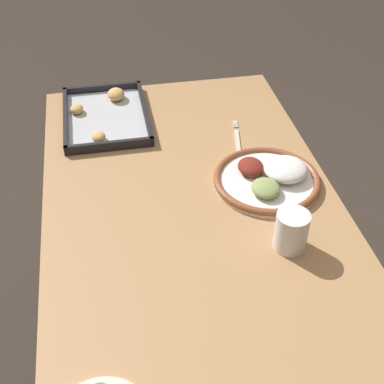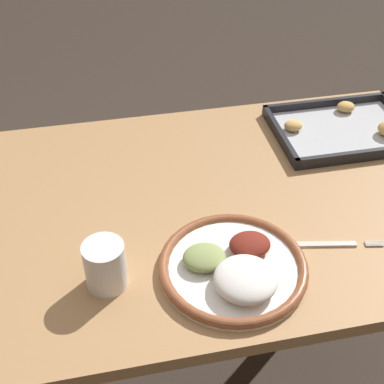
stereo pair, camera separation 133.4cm
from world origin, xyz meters
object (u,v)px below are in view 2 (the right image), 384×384
Objects in this scene: baking_tray at (346,129)px; drinking_cup at (105,265)px; dinner_plate at (234,267)px; fork at (322,244)px.

drinking_cup is (-0.63, -0.38, 0.04)m from baking_tray.
drinking_cup reaches higher than baking_tray.
baking_tray is at bearing 44.80° from dinner_plate.
dinner_plate is 0.81× the size of baking_tray.
drinking_cup is at bearing 174.56° from dinner_plate.
fork is 0.42m from drinking_cup.
dinner_plate is 0.57m from baking_tray.
baking_tray is 0.74m from drinking_cup.
dinner_plate reaches higher than baking_tray.
dinner_plate is 2.95× the size of drinking_cup.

